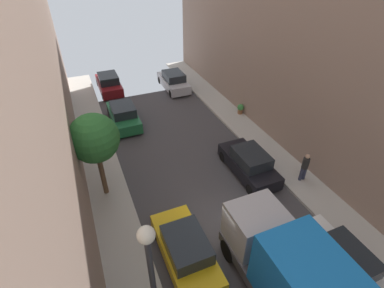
# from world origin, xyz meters

# --- Properties ---
(ground) EXTENTS (32.00, 32.00, 0.00)m
(ground) POSITION_xyz_m (0.00, 0.00, 0.00)
(ground) COLOR #423F42
(sidewalk_left) EXTENTS (2.00, 44.00, 0.15)m
(sidewalk_left) POSITION_xyz_m (-5.00, 0.00, 0.07)
(sidewalk_left) COLOR #B7B2A8
(sidewalk_left) RESTS_ON ground
(sidewalk_right) EXTENTS (2.00, 44.00, 0.15)m
(sidewalk_right) POSITION_xyz_m (5.00, 0.00, 0.07)
(sidewalk_right) COLOR #B7B2A8
(sidewalk_right) RESTS_ON ground
(parked_car_left_2) EXTENTS (1.78, 4.20, 1.57)m
(parked_car_left_2) POSITION_xyz_m (-2.70, -0.39, 0.72)
(parked_car_left_2) COLOR gold
(parked_car_left_2) RESTS_ON ground
(parked_car_left_3) EXTENTS (1.78, 4.20, 1.57)m
(parked_car_left_3) POSITION_xyz_m (-2.70, 11.67, 0.72)
(parked_car_left_3) COLOR #1E6638
(parked_car_left_3) RESTS_ON ground
(parked_car_left_4) EXTENTS (1.78, 4.20, 1.57)m
(parked_car_left_4) POSITION_xyz_m (-2.70, 17.71, 0.72)
(parked_car_left_4) COLOR maroon
(parked_car_left_4) RESTS_ON ground
(parked_car_right_2) EXTENTS (1.78, 4.20, 1.57)m
(parked_car_right_2) POSITION_xyz_m (2.70, -3.29, 0.72)
(parked_car_right_2) COLOR white
(parked_car_right_2) RESTS_ON ground
(parked_car_right_3) EXTENTS (1.78, 4.20, 1.57)m
(parked_car_right_3) POSITION_xyz_m (2.70, 3.42, 0.72)
(parked_car_right_3) COLOR black
(parked_car_right_3) RESTS_ON ground
(parked_car_right_4) EXTENTS (1.78, 4.20, 1.57)m
(parked_car_right_4) POSITION_xyz_m (2.70, 15.99, 0.72)
(parked_car_right_4) COLOR silver
(parked_car_right_4) RESTS_ON ground
(delivery_truck) EXTENTS (2.26, 6.60, 3.38)m
(delivery_truck) POSITION_xyz_m (0.00, -3.74, 1.79)
(delivery_truck) COLOR #4C4C51
(delivery_truck) RESTS_ON ground
(pedestrian) EXTENTS (0.40, 0.36, 1.72)m
(pedestrian) POSITION_xyz_m (5.08, 1.68, 1.07)
(pedestrian) COLOR #2D334C
(pedestrian) RESTS_ON sidewalk_right
(street_tree_0) EXTENTS (2.37, 2.37, 4.63)m
(street_tree_0) POSITION_xyz_m (-5.12, 4.89, 3.56)
(street_tree_0) COLOR brown
(street_tree_0) RESTS_ON sidewalk_left
(potted_plant_3) EXTENTS (0.48, 0.48, 0.76)m
(potted_plant_3) POSITION_xyz_m (5.74, 9.50, 0.57)
(potted_plant_3) COLOR brown
(potted_plant_3) RESTS_ON sidewalk_right
(lamp_post) EXTENTS (0.44, 0.44, 5.78)m
(lamp_post) POSITION_xyz_m (-4.60, -2.91, 3.93)
(lamp_post) COLOR #333338
(lamp_post) RESTS_ON sidewalk_left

